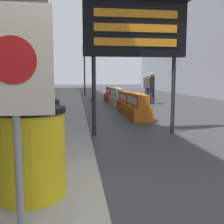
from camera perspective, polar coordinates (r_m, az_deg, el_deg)
bare_tree at (r=11.64m, az=-22.99°, el=8.49°), size 1.51×1.61×3.06m
barrel_drum_foreground at (r=2.88m, az=-17.25°, el=-8.23°), size 0.73×0.73×0.94m
barrel_drum_middle at (r=3.77m, az=-16.76°, el=-4.56°), size 0.73×0.73×0.94m
warning_sign at (r=2.17m, az=-20.62°, el=7.16°), size 0.61×0.08×1.79m
message_board at (r=6.59m, az=5.05°, el=17.59°), size 2.62×0.36×3.31m
jersey_barrier_orange_near at (r=9.02m, az=5.54°, el=0.92°), size 0.62×1.77×0.86m
jersey_barrier_orange_far at (r=11.15m, az=2.99°, el=2.06°), size 0.51×2.09×0.82m
jersey_barrier_cream at (r=13.63m, az=1.03°, el=3.14°), size 0.60×1.96×0.89m
jersey_barrier_red_striped at (r=16.02m, az=-0.28°, el=3.70°), size 0.63×2.07×0.85m
traffic_cone_near at (r=13.24m, az=4.57°, el=2.64°), size 0.35×0.35×0.63m
traffic_cone_mid at (r=16.36m, az=-4.10°, el=3.69°), size 0.41×0.41×0.72m
traffic_cone_far at (r=10.47m, az=4.16°, el=1.29°), size 0.33×0.33×0.58m
traffic_light_near_curb at (r=21.73m, az=-6.03°, el=11.59°), size 0.28×0.45×4.18m
pedestrian_worker at (r=17.29m, az=7.68°, el=5.89°), size 0.50×0.48×1.65m
pedestrian_passerby at (r=14.29m, az=8.72°, el=5.72°), size 0.38×0.50×1.71m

